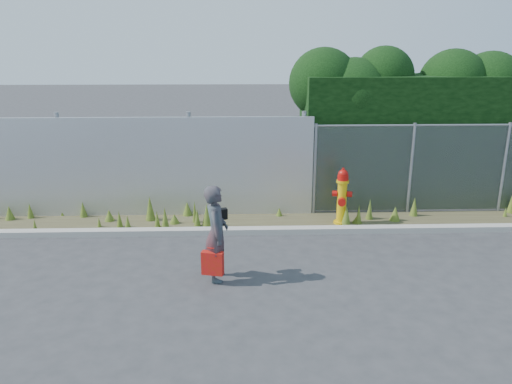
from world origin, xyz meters
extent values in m
plane|color=#343436|center=(0.00, 0.00, 0.00)|extent=(80.00, 80.00, 0.00)
cube|color=#A9A399|center=(0.00, 1.80, 0.06)|extent=(16.00, 0.22, 0.12)
cube|color=#484129|center=(0.00, 2.40, 0.01)|extent=(16.00, 1.20, 0.01)
cone|color=#445D1B|center=(-2.16, 2.13, 0.23)|extent=(0.16, 0.16, 0.47)
cone|color=#445D1B|center=(0.26, 2.82, 0.10)|extent=(0.15, 0.15, 0.20)
cone|color=#445D1B|center=(1.90, 2.25, 0.22)|extent=(0.14, 0.14, 0.43)
cone|color=#445D1B|center=(5.26, 2.61, 0.11)|extent=(0.09, 0.09, 0.23)
cone|color=#445D1B|center=(3.26, 2.73, 0.22)|extent=(0.18, 0.18, 0.43)
cone|color=#445D1B|center=(-1.30, 2.25, 0.24)|extent=(0.21, 0.21, 0.49)
cone|color=#445D1B|center=(-5.21, 2.85, 0.17)|extent=(0.15, 0.15, 0.35)
cone|color=#445D1B|center=(2.21, 2.53, 0.24)|extent=(0.15, 0.15, 0.47)
cone|color=#445D1B|center=(-1.78, 2.92, 0.16)|extent=(0.22, 0.22, 0.32)
cone|color=#445D1B|center=(-3.55, 2.24, 0.11)|extent=(0.09, 0.09, 0.22)
cone|color=#445D1B|center=(-5.62, 2.76, 0.16)|extent=(0.21, 0.21, 0.31)
cone|color=#445D1B|center=(-4.80, 2.03, 0.14)|extent=(0.09, 0.09, 0.28)
cone|color=#445D1B|center=(-2.33, 2.18, 0.19)|extent=(0.13, 0.13, 0.37)
cone|color=#445D1B|center=(-4.56, 3.00, 0.14)|extent=(0.11, 0.11, 0.28)
cone|color=#445D1B|center=(1.89, 2.30, 0.09)|extent=(0.23, 0.23, 0.18)
cone|color=#445D1B|center=(-4.07, 2.89, 0.18)|extent=(0.17, 0.17, 0.36)
cone|color=#445D1B|center=(2.74, 2.43, 0.16)|extent=(0.24, 0.24, 0.33)
cone|color=#445D1B|center=(-1.51, 2.24, 0.19)|extent=(0.14, 0.14, 0.39)
cone|color=#445D1B|center=(5.53, 2.87, 0.27)|extent=(0.18, 0.18, 0.54)
cone|color=#445D1B|center=(-1.58, 2.46, 0.25)|extent=(0.11, 0.11, 0.50)
cone|color=#445D1B|center=(2.22, 2.58, 0.15)|extent=(0.17, 0.17, 0.31)
cone|color=#445D1B|center=(-3.43, 2.61, 0.13)|extent=(0.22, 0.22, 0.26)
cone|color=#445D1B|center=(-2.92, 2.05, 0.16)|extent=(0.15, 0.15, 0.32)
cone|color=#445D1B|center=(1.63, 2.18, 0.22)|extent=(0.21, 0.21, 0.44)
cone|color=#445D1B|center=(-2.55, 2.64, 0.27)|extent=(0.22, 0.22, 0.55)
cone|color=#445D1B|center=(-3.13, 2.23, 0.18)|extent=(0.13, 0.13, 0.36)
cone|color=#445D1B|center=(-2.01, 2.41, 0.11)|extent=(0.22, 0.22, 0.22)
cube|color=#B7B9BF|center=(-3.25, 3.00, 1.10)|extent=(8.50, 0.08, 2.20)
cylinder|color=gray|center=(-4.50, 3.12, 1.15)|extent=(0.10, 0.10, 2.30)
cylinder|color=gray|center=(-1.70, 3.12, 1.15)|extent=(0.10, 0.10, 2.30)
cylinder|color=gray|center=(0.80, 3.12, 1.15)|extent=(0.10, 0.10, 2.30)
cube|color=gray|center=(4.25, 3.00, 1.00)|extent=(6.50, 0.03, 2.00)
cylinder|color=gray|center=(4.25, 3.00, 2.00)|extent=(6.50, 0.04, 0.04)
cylinder|color=gray|center=(1.05, 3.00, 1.02)|extent=(0.07, 0.07, 2.05)
cylinder|color=gray|center=(3.20, 3.00, 1.02)|extent=(0.07, 0.07, 2.05)
cylinder|color=gray|center=(5.30, 3.00, 1.02)|extent=(0.07, 0.07, 2.05)
cube|color=black|center=(4.55, 4.00, 1.50)|extent=(7.30, 1.60, 3.00)
sphere|color=black|center=(1.37, 4.15, 2.82)|extent=(1.63, 1.63, 1.63)
sphere|color=black|center=(2.06, 4.04, 2.54)|extent=(1.73, 1.73, 1.73)
sphere|color=black|center=(2.77, 4.12, 2.97)|extent=(1.37, 1.37, 1.37)
sphere|color=black|center=(3.79, 4.21, 2.39)|extent=(1.33, 1.33, 1.33)
sphere|color=black|center=(4.40, 4.10, 2.80)|extent=(1.59, 1.59, 1.59)
sphere|color=black|center=(5.26, 4.09, 2.77)|extent=(1.54, 1.54, 1.54)
cylinder|color=#DFB10B|center=(1.54, 2.30, 0.03)|extent=(0.30, 0.30, 0.07)
cylinder|color=#DFB10B|center=(1.54, 2.30, 0.46)|extent=(0.20, 0.20, 0.92)
cylinder|color=#DFB10B|center=(1.54, 2.30, 0.94)|extent=(0.26, 0.26, 0.05)
cylinder|color=#B20F0A|center=(1.54, 2.30, 1.02)|extent=(0.23, 0.23, 0.11)
sphere|color=#B20F0A|center=(1.54, 2.30, 1.10)|extent=(0.21, 0.21, 0.21)
cylinder|color=#B20F0A|center=(1.54, 2.30, 1.21)|extent=(0.05, 0.05, 0.05)
cylinder|color=#B20F0A|center=(1.39, 2.30, 0.67)|extent=(0.11, 0.12, 0.12)
cylinder|color=#B20F0A|center=(1.69, 2.30, 0.67)|extent=(0.11, 0.12, 0.12)
cylinder|color=#B20F0A|center=(1.54, 2.15, 0.54)|extent=(0.16, 0.13, 0.16)
imported|color=#0E575D|center=(-0.99, -0.19, 0.79)|extent=(0.38, 0.58, 1.58)
cube|color=#AA2209|center=(-1.05, -0.38, 0.36)|extent=(0.35, 0.13, 0.38)
cylinder|color=#AA2209|center=(-1.05, -0.38, 0.62)|extent=(0.16, 0.01, 0.01)
cube|color=black|center=(-0.93, 0.04, 1.04)|extent=(0.24, 0.10, 0.18)
camera|label=1|loc=(-0.59, -7.64, 3.71)|focal=35.00mm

